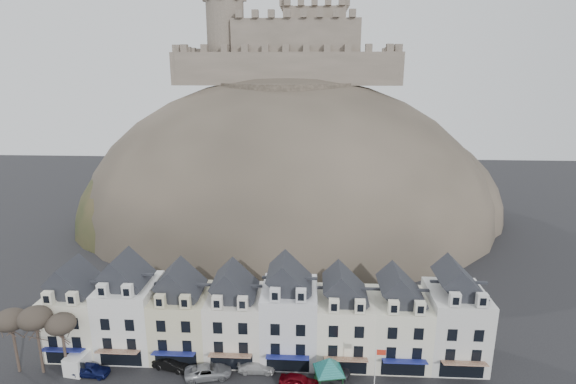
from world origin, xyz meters
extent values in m
cube|color=silver|center=(-23.80, 16.00, 4.00)|extent=(6.80, 8.00, 8.00)
cube|color=black|center=(-23.80, 16.00, 9.20)|extent=(6.80, 5.76, 2.80)
cube|color=silver|center=(-25.30, 12.40, 8.90)|extent=(1.20, 0.80, 1.60)
cube|color=silver|center=(-22.30, 12.40, 8.90)|extent=(1.20, 0.80, 1.60)
cube|color=black|center=(-23.80, 11.97, 1.30)|extent=(5.10, 0.06, 2.20)
cube|color=navy|center=(-23.80, 11.30, 2.60)|extent=(5.10, 1.29, 0.43)
cube|color=white|center=(-17.00, 16.00, 4.60)|extent=(6.80, 8.00, 9.20)
cube|color=black|center=(-17.00, 16.00, 10.40)|extent=(6.80, 5.76, 2.80)
cube|color=white|center=(-18.50, 12.40, 10.10)|extent=(1.20, 0.80, 1.60)
cube|color=white|center=(-15.50, 12.40, 10.10)|extent=(1.20, 0.80, 1.60)
cube|color=black|center=(-17.00, 11.97, 1.30)|extent=(5.10, 0.06, 2.20)
cube|color=maroon|center=(-17.00, 11.30, 2.60)|extent=(5.10, 1.29, 0.43)
cube|color=beige|center=(-10.20, 16.00, 4.00)|extent=(6.80, 8.00, 8.00)
cube|color=black|center=(-10.20, 16.00, 9.20)|extent=(6.80, 5.76, 2.80)
cube|color=beige|center=(-11.70, 12.40, 8.90)|extent=(1.20, 0.80, 1.60)
cube|color=beige|center=(-8.70, 12.40, 8.90)|extent=(1.20, 0.80, 1.60)
cube|color=black|center=(-10.20, 11.97, 1.30)|extent=(5.10, 0.06, 2.20)
cube|color=navy|center=(-10.20, 11.30, 2.60)|extent=(5.10, 1.29, 0.43)
cube|color=silver|center=(-3.40, 16.00, 4.00)|extent=(6.80, 8.00, 8.00)
cube|color=black|center=(-3.40, 16.00, 9.20)|extent=(6.80, 5.76, 2.80)
cube|color=silver|center=(-4.90, 12.40, 8.90)|extent=(1.20, 0.80, 1.60)
cube|color=silver|center=(-1.90, 12.40, 8.90)|extent=(1.20, 0.80, 1.60)
cube|color=black|center=(-3.40, 11.97, 1.30)|extent=(5.10, 0.06, 2.20)
cube|color=maroon|center=(-3.40, 11.30, 2.60)|extent=(5.10, 1.29, 0.43)
cube|color=silver|center=(3.40, 16.00, 4.60)|extent=(6.80, 8.00, 9.20)
cube|color=black|center=(3.40, 16.00, 10.40)|extent=(6.80, 5.76, 2.80)
cube|color=silver|center=(1.90, 12.40, 10.10)|extent=(1.20, 0.80, 1.60)
cube|color=silver|center=(4.90, 12.40, 10.10)|extent=(1.20, 0.80, 1.60)
cube|color=black|center=(3.40, 11.97, 1.30)|extent=(5.10, 0.06, 2.20)
cube|color=navy|center=(3.40, 11.30, 2.60)|extent=(5.10, 1.29, 0.43)
cube|color=white|center=(10.20, 16.00, 4.00)|extent=(6.80, 8.00, 8.00)
cube|color=black|center=(10.20, 16.00, 9.20)|extent=(6.80, 5.76, 2.80)
cube|color=white|center=(8.70, 12.40, 8.90)|extent=(1.20, 0.80, 1.60)
cube|color=white|center=(11.70, 12.40, 8.90)|extent=(1.20, 0.80, 1.60)
cube|color=black|center=(10.20, 11.97, 1.30)|extent=(5.10, 0.06, 2.20)
cube|color=maroon|center=(10.20, 11.30, 2.60)|extent=(5.10, 1.29, 0.43)
cube|color=white|center=(17.00, 16.00, 4.00)|extent=(6.80, 8.00, 8.00)
cube|color=black|center=(17.00, 16.00, 9.20)|extent=(6.80, 5.76, 2.80)
cube|color=white|center=(15.50, 12.40, 8.90)|extent=(1.20, 0.80, 1.60)
cube|color=white|center=(18.50, 12.40, 8.90)|extent=(1.20, 0.80, 1.60)
cube|color=black|center=(17.00, 11.97, 1.30)|extent=(5.10, 0.06, 2.20)
cube|color=navy|center=(17.00, 11.30, 2.60)|extent=(5.10, 1.29, 0.43)
cube|color=silver|center=(23.80, 16.00, 4.60)|extent=(6.80, 8.00, 9.20)
cube|color=black|center=(23.80, 16.00, 10.40)|extent=(6.80, 5.76, 2.80)
cube|color=silver|center=(22.30, 12.40, 10.10)|extent=(1.20, 0.80, 1.60)
cube|color=silver|center=(25.30, 12.40, 10.10)|extent=(1.20, 0.80, 1.60)
cube|color=black|center=(23.80, 11.97, 1.30)|extent=(5.10, 0.06, 2.20)
cube|color=maroon|center=(23.80, 11.30, 2.60)|extent=(5.10, 1.29, 0.43)
ellipsoid|color=#322D26|center=(0.00, 70.00, 0.00)|extent=(96.00, 76.00, 68.00)
ellipsoid|color=#25341A|center=(-22.00, 64.00, 0.00)|extent=(52.00, 44.00, 42.00)
ellipsoid|color=#322D26|center=(24.00, 74.00, 0.00)|extent=(56.00, 48.00, 46.00)
ellipsoid|color=#25341A|center=(-4.00, 56.00, 0.00)|extent=(40.00, 28.00, 28.00)
ellipsoid|color=#322D26|center=(10.00, 58.00, 0.00)|extent=(36.00, 28.00, 24.00)
cylinder|color=#322D26|center=(0.00, 70.00, 31.00)|extent=(30.00, 30.00, 3.00)
cube|color=#605649|center=(0.00, 66.00, 35.50)|extent=(48.00, 2.20, 7.00)
cube|color=#605649|center=(0.00, 86.00, 35.50)|extent=(48.00, 2.20, 7.00)
cube|color=#605649|center=(-24.00, 76.00, 35.50)|extent=(2.20, 22.00, 7.00)
cube|color=#605649|center=(24.00, 76.00, 35.50)|extent=(2.20, 22.00, 7.00)
cube|color=#605649|center=(2.00, 76.00, 41.00)|extent=(28.00, 18.00, 10.00)
cube|color=#605649|center=(6.00, 78.00, 42.50)|extent=(14.00, 12.00, 13.00)
cylinder|color=#605649|center=(-14.00, 72.00, 41.00)|extent=(8.40, 8.40, 18.00)
cylinder|color=#332720|center=(-29.00, 10.50, 2.87)|extent=(0.32, 0.32, 5.74)
ellipsoid|color=#383028|center=(-29.00, 10.50, 6.97)|extent=(3.61, 3.61, 2.54)
cylinder|color=#332720|center=(-26.00, 10.50, 3.01)|extent=(0.32, 0.32, 6.02)
ellipsoid|color=#383028|center=(-26.00, 10.50, 7.31)|extent=(3.78, 3.78, 2.67)
cylinder|color=#332720|center=(-23.00, 10.50, 2.73)|extent=(0.32, 0.32, 5.46)
ellipsoid|color=#383028|center=(-23.00, 10.50, 6.63)|extent=(3.43, 3.43, 2.42)
cube|color=black|center=(6.67, 10.51, 1.14)|extent=(0.17, 0.17, 2.28)
cube|color=black|center=(9.19, 11.01, 1.14)|extent=(0.17, 0.17, 2.28)
cube|color=black|center=(8.18, 9.50, 2.28)|extent=(3.69, 3.69, 0.11)
cone|color=#12524F|center=(8.18, 9.50, 3.14)|extent=(6.18, 6.18, 1.71)
cylinder|color=silver|center=(12.90, 6.87, 3.64)|extent=(0.11, 0.11, 7.28)
cube|color=red|center=(13.40, 6.85, 6.74)|extent=(1.00, 0.07, 0.64)
cube|color=white|center=(-21.68, 12.00, 1.14)|extent=(2.89, 5.26, 2.28)
cube|color=black|center=(-21.68, 12.00, 1.57)|extent=(2.05, 0.39, 0.98)
imported|color=#0C113D|center=(-20.00, 10.25, 0.76)|extent=(4.57, 2.02, 1.53)
imported|color=black|center=(-10.80, 11.92, 0.73)|extent=(4.70, 2.58, 1.47)
imported|color=#919398|center=(-5.97, 10.72, 0.76)|extent=(5.84, 3.72, 1.52)
imported|color=silver|center=(-0.40, 12.00, 0.65)|extent=(4.51, 1.91, 1.30)
imported|color=#5B050D|center=(4.80, 9.50, 0.77)|extent=(4.78, 2.57, 1.55)
imported|color=black|center=(8.50, 12.00, 0.74)|extent=(4.76, 3.26, 1.49)
camera|label=1|loc=(5.94, -34.33, 35.05)|focal=28.00mm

